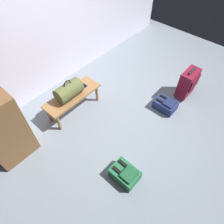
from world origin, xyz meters
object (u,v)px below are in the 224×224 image
(bench, at_px, (73,97))
(duffel_bag_olive, at_px, (69,91))
(side_cabinet, at_px, (2,130))
(cell_phone, at_px, (83,85))
(backpack_green, at_px, (125,174))
(backpack_navy, at_px, (165,105))
(suitcase_upright_burgundy, at_px, (188,83))

(bench, distance_m, duffel_bag_olive, 0.19)
(bench, relative_size, duffel_bag_olive, 2.27)
(bench, xyz_separation_m, side_cabinet, (-1.14, 0.06, 0.22))
(cell_phone, bearing_deg, bench, -173.68)
(backpack_green, height_order, backpack_navy, same)
(side_cabinet, bearing_deg, backpack_navy, -29.02)
(backpack_navy, bearing_deg, cell_phone, 123.96)
(bench, xyz_separation_m, suitcase_upright_burgundy, (1.64, -1.28, -0.02))
(backpack_green, bearing_deg, bench, 76.08)
(suitcase_upright_burgundy, xyz_separation_m, side_cabinet, (-2.78, 1.34, 0.24))
(duffel_bag_olive, height_order, suitcase_upright_burgundy, duffel_bag_olive)
(backpack_green, bearing_deg, cell_phone, 66.45)
(duffel_bag_olive, relative_size, cell_phone, 3.06)
(suitcase_upright_burgundy, xyz_separation_m, backpack_green, (-2.00, -0.17, -0.21))
(cell_phone, bearing_deg, suitcase_upright_burgundy, -44.06)
(duffel_bag_olive, distance_m, suitcase_upright_burgundy, 2.12)
(bench, bearing_deg, suitcase_upright_burgundy, -37.93)
(duffel_bag_olive, xyz_separation_m, suitcase_upright_burgundy, (1.68, -1.28, -0.21))
(cell_phone, relative_size, suitcase_upright_burgundy, 0.24)
(backpack_navy, bearing_deg, side_cabinet, 150.98)
(duffel_bag_olive, height_order, side_cabinet, side_cabinet)
(suitcase_upright_burgundy, bearing_deg, side_cabinet, 154.33)
(backpack_navy, height_order, side_cabinet, side_cabinet)
(backpack_navy, bearing_deg, bench, 132.99)
(cell_phone, distance_m, backpack_navy, 1.50)
(backpack_navy, distance_m, side_cabinet, 2.61)
(suitcase_upright_burgundy, distance_m, backpack_green, 2.02)
(suitcase_upright_burgundy, bearing_deg, backpack_green, -175.08)
(side_cabinet, bearing_deg, bench, -2.96)
(cell_phone, height_order, side_cabinet, side_cabinet)
(duffel_bag_olive, height_order, backpack_navy, duffel_bag_olive)
(bench, relative_size, backpack_green, 2.63)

